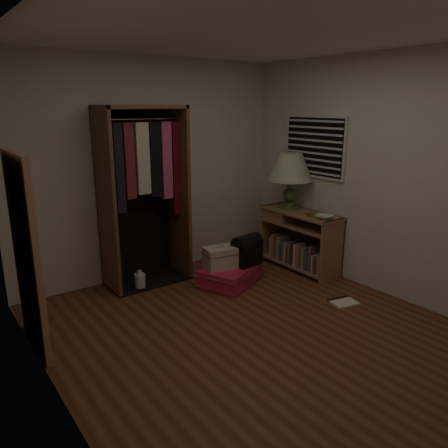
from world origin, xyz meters
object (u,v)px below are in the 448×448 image
(pink_suitcase, at_px, (230,275))
(table_lamp, at_px, (290,168))
(train_case, at_px, (220,257))
(black_bag, at_px, (247,249))
(open_wardrobe, at_px, (145,181))
(console_bookshelf, at_px, (297,238))
(white_jug, at_px, (140,281))
(floor_mirror, at_px, (26,255))

(pink_suitcase, xyz_separation_m, table_lamp, (1.04, 0.11, 1.16))
(pink_suitcase, distance_m, table_lamp, 1.56)
(train_case, distance_m, black_bag, 0.34)
(open_wardrobe, bearing_deg, console_bookshelf, -22.77)
(console_bookshelf, height_order, table_lamp, table_lamp)
(train_case, bearing_deg, table_lamp, 14.02)
(table_lamp, xyz_separation_m, white_jug, (-1.96, 0.39, -1.18))
(train_case, bearing_deg, black_bag, -6.93)
(floor_mirror, relative_size, train_case, 4.24)
(train_case, relative_size, table_lamp, 0.55)
(black_bag, distance_m, table_lamp, 1.22)
(train_case, bearing_deg, open_wardrobe, 142.71)
(open_wardrobe, bearing_deg, white_jug, -139.55)
(black_bag, bearing_deg, pink_suitcase, 152.18)
(pink_suitcase, bearing_deg, table_lamp, -17.19)
(open_wardrobe, height_order, table_lamp, open_wardrobe)
(console_bookshelf, relative_size, floor_mirror, 0.66)
(open_wardrobe, height_order, white_jug, open_wardrobe)
(open_wardrobe, relative_size, table_lamp, 2.81)
(console_bookshelf, height_order, train_case, console_bookshelf)
(console_bookshelf, bearing_deg, floor_mirror, -179.40)
(white_jug, bearing_deg, console_bookshelf, -16.11)
(pink_suitcase, xyz_separation_m, train_case, (-0.13, 0.03, 0.24))
(open_wardrobe, distance_m, table_lamp, 1.85)
(floor_mirror, relative_size, black_bag, 4.65)
(train_case, bearing_deg, console_bookshelf, 5.18)
(black_bag, relative_size, white_jug, 1.66)
(console_bookshelf, xyz_separation_m, open_wardrobe, (-1.76, 0.74, 0.81))
(floor_mirror, relative_size, pink_suitcase, 1.94)
(table_lamp, bearing_deg, black_bag, -167.89)
(black_bag, bearing_deg, white_jug, 144.34)
(floor_mirror, xyz_separation_m, pink_suitcase, (2.21, 0.10, -0.74))
(train_case, relative_size, white_jug, 1.82)
(open_wardrobe, xyz_separation_m, pink_suitcase, (0.72, -0.67, -1.10))
(pink_suitcase, bearing_deg, black_bag, -42.57)
(train_case, xyz_separation_m, table_lamp, (1.16, 0.09, 0.93))
(black_bag, distance_m, white_jug, 1.29)
(table_lamp, bearing_deg, pink_suitcase, -173.69)
(train_case, height_order, white_jug, train_case)
(floor_mirror, distance_m, white_jug, 1.60)
(floor_mirror, height_order, white_jug, floor_mirror)
(train_case, height_order, black_bag, black_bag)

